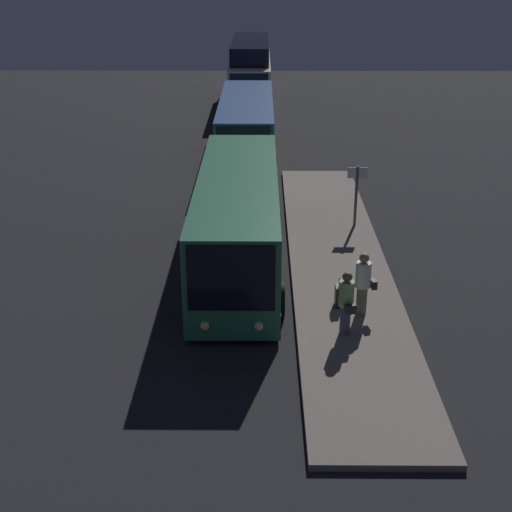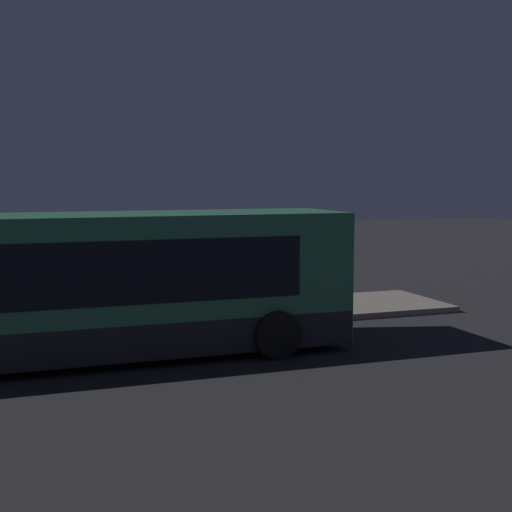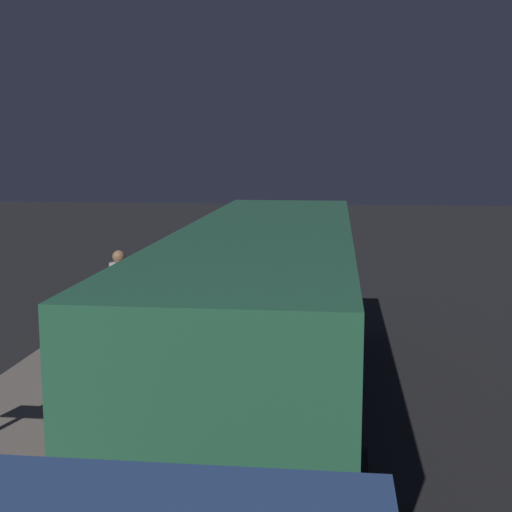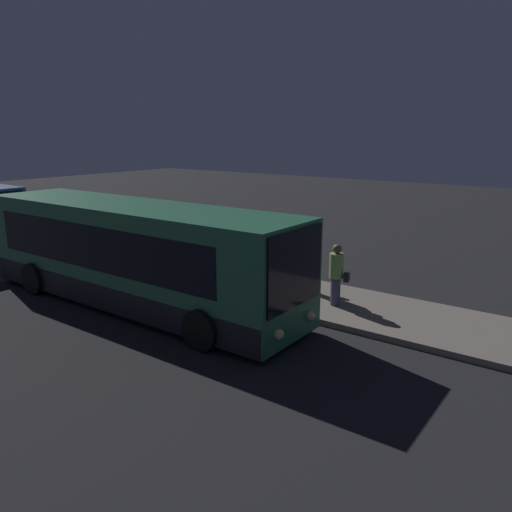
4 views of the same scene
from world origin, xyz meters
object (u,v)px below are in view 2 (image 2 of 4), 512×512
bus_lead (82,288)px  passenger_waiting (218,273)px  suitcase (207,303)px  passenger_boarding (264,275)px

bus_lead → passenger_waiting: bus_lead is taller
passenger_waiting → suitcase: bearing=-139.0°
passenger_waiting → suitcase: 0.99m
passenger_boarding → passenger_waiting: size_ratio=0.97×
bus_lead → passenger_boarding: bearing=30.5°
passenger_boarding → suitcase: passenger_boarding is taller
bus_lead → suitcase: 4.58m
passenger_boarding → passenger_waiting: 1.24m
bus_lead → suitcase: bus_lead is taller
passenger_waiting → suitcase: size_ratio=2.10×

